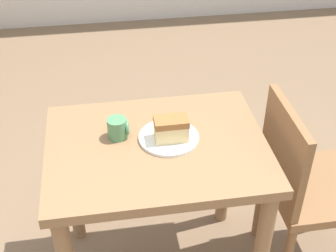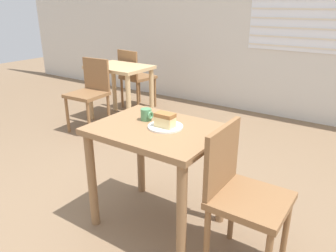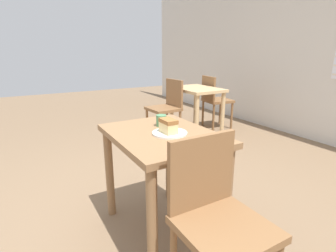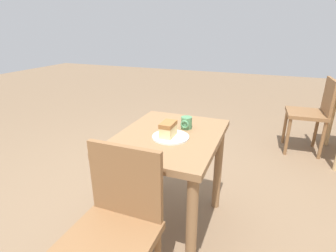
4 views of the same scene
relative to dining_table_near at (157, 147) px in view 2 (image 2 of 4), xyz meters
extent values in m
plane|color=#7A6047|center=(-0.08, -0.20, -0.59)|extent=(14.00, 14.00, 0.00)
cube|color=beige|center=(-0.08, 2.83, 0.81)|extent=(10.00, 0.06, 2.80)
cube|color=white|center=(0.09, 2.79, 0.87)|extent=(1.15, 0.01, 1.12)
cube|color=beige|center=(0.09, 2.78, 0.36)|extent=(1.13, 0.01, 0.02)
cube|color=beige|center=(0.09, 2.78, 0.47)|extent=(1.13, 0.01, 0.02)
cube|color=beige|center=(0.09, 2.78, 0.58)|extent=(1.13, 0.01, 0.02)
cube|color=beige|center=(0.09, 2.78, 0.70)|extent=(1.13, 0.01, 0.02)
cube|color=beige|center=(0.09, 2.78, 0.81)|extent=(1.13, 0.01, 0.02)
cube|color=olive|center=(0.00, 0.00, 0.12)|extent=(0.82, 0.63, 0.04)
cylinder|color=olive|center=(-0.36, -0.26, -0.25)|extent=(0.06, 0.06, 0.69)
cylinder|color=olive|center=(0.36, -0.26, -0.25)|extent=(0.06, 0.06, 0.69)
cylinder|color=olive|center=(-0.36, 0.26, -0.25)|extent=(0.06, 0.06, 0.69)
cylinder|color=olive|center=(0.36, 0.26, -0.25)|extent=(0.06, 0.06, 0.69)
cube|color=tan|center=(-1.70, 1.52, 0.11)|extent=(0.77, 0.56, 0.04)
cylinder|color=tan|center=(-2.03, 1.29, -0.25)|extent=(0.06, 0.06, 0.68)
cylinder|color=tan|center=(-1.37, 1.29, -0.25)|extent=(0.06, 0.06, 0.68)
cylinder|color=tan|center=(-2.03, 1.75, -0.25)|extent=(0.06, 0.06, 0.68)
cylinder|color=tan|center=(-1.37, 1.75, -0.25)|extent=(0.06, 0.06, 0.68)
cube|color=brown|center=(0.67, -0.04, -0.14)|extent=(0.40, 0.40, 0.04)
cylinder|color=brown|center=(0.84, 0.13, -0.37)|extent=(0.04, 0.04, 0.43)
cylinder|color=brown|center=(0.50, -0.21, -0.37)|extent=(0.04, 0.04, 0.43)
cylinder|color=brown|center=(0.50, 0.13, -0.37)|extent=(0.04, 0.04, 0.43)
cube|color=brown|center=(0.48, -0.04, 0.07)|extent=(0.03, 0.38, 0.38)
cube|color=brown|center=(-1.74, 0.98, -0.14)|extent=(0.43, 0.43, 0.04)
cylinder|color=brown|center=(-1.90, 0.80, -0.37)|extent=(0.04, 0.04, 0.43)
cylinder|color=brown|center=(-1.56, 0.81, -0.37)|extent=(0.04, 0.04, 0.43)
cylinder|color=brown|center=(-1.92, 1.14, -0.37)|extent=(0.04, 0.04, 0.43)
cylinder|color=brown|center=(-1.58, 1.16, -0.37)|extent=(0.04, 0.04, 0.43)
cube|color=brown|center=(-1.75, 1.16, 0.07)|extent=(0.39, 0.05, 0.38)
cube|color=brown|center=(-1.84, 2.06, -0.14)|extent=(0.46, 0.46, 0.04)
cylinder|color=brown|center=(-1.65, 2.21, -0.37)|extent=(0.04, 0.04, 0.43)
cylinder|color=brown|center=(-1.99, 2.26, -0.37)|extent=(0.04, 0.04, 0.43)
cylinder|color=brown|center=(-1.70, 1.87, -0.37)|extent=(0.04, 0.04, 0.43)
cylinder|color=brown|center=(-2.04, 1.92, -0.37)|extent=(0.04, 0.04, 0.43)
cube|color=brown|center=(-1.87, 1.88, 0.07)|extent=(0.38, 0.09, 0.38)
cylinder|color=white|center=(0.05, 0.03, 0.15)|extent=(0.23, 0.23, 0.01)
cube|color=#E5CC89|center=(0.06, 0.01, 0.18)|extent=(0.12, 0.07, 0.06)
cube|color=#936033|center=(0.06, 0.01, 0.23)|extent=(0.12, 0.08, 0.03)
cylinder|color=#4C8456|center=(-0.14, 0.07, 0.18)|extent=(0.07, 0.07, 0.08)
torus|color=#4C8456|center=(-0.10, 0.07, 0.18)|extent=(0.01, 0.06, 0.06)
camera|label=1|loc=(-0.17, -1.34, 1.21)|focal=50.00mm
camera|label=2|loc=(1.16, -1.58, 0.89)|focal=35.00mm
camera|label=3|loc=(1.43, -0.79, 0.65)|focal=28.00mm
camera|label=4|loc=(1.42, 0.55, 0.77)|focal=28.00mm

